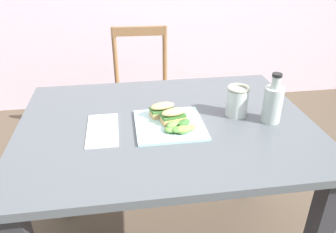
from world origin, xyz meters
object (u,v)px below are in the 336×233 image
at_px(dining_table, 166,149).
at_px(mason_jar_iced_tea, 237,102).
at_px(fork_on_napkin, 102,127).
at_px(chair_wooden_far, 142,94).
at_px(bottle_cold_brew, 272,105).
at_px(plate_lunch, 170,125).
at_px(sandwich_half_back, 162,109).
at_px(sandwich_half_front, 174,115).

xyz_separation_m(dining_table, mason_jar_iced_tea, (0.29, 0.02, 0.19)).
bearing_deg(mason_jar_iced_tea, fork_on_napkin, -176.84).
distance_m(chair_wooden_far, mason_jar_iced_tea, 1.03).
xyz_separation_m(chair_wooden_far, bottle_cold_brew, (0.44, -0.98, 0.36)).
xyz_separation_m(plate_lunch, bottle_cold_brew, (0.40, -0.02, 0.06)).
distance_m(sandwich_half_back, fork_on_napkin, 0.25).
distance_m(dining_table, fork_on_napkin, 0.29).
distance_m(sandwich_half_back, bottle_cold_brew, 0.43).
height_order(chair_wooden_far, mason_jar_iced_tea, chair_wooden_far).
xyz_separation_m(plate_lunch, fork_on_napkin, (-0.26, 0.02, 0.00)).
xyz_separation_m(chair_wooden_far, mason_jar_iced_tea, (0.32, -0.91, 0.35)).
bearing_deg(sandwich_half_back, bottle_cold_brew, -11.90).
height_order(chair_wooden_far, fork_on_napkin, chair_wooden_far).
distance_m(chair_wooden_far, fork_on_napkin, 1.01).
bearing_deg(chair_wooden_far, mason_jar_iced_tea, -70.45).
height_order(plate_lunch, sandwich_half_back, sandwich_half_back).
bearing_deg(plate_lunch, fork_on_napkin, 175.22).
bearing_deg(sandwich_half_front, mason_jar_iced_tea, 8.54).
distance_m(sandwich_half_front, sandwich_half_back, 0.07).
bearing_deg(mason_jar_iced_tea, chair_wooden_far, 109.55).
relative_size(chair_wooden_far, sandwich_half_back, 8.16).
height_order(chair_wooden_far, plate_lunch, chair_wooden_far).
bearing_deg(chair_wooden_far, bottle_cold_brew, -65.82).
xyz_separation_m(sandwich_half_front, bottle_cold_brew, (0.38, -0.03, 0.03)).
xyz_separation_m(fork_on_napkin, bottle_cold_brew, (0.66, -0.04, 0.06)).
bearing_deg(bottle_cold_brew, mason_jar_iced_tea, 149.04).
height_order(sandwich_half_back, mason_jar_iced_tea, mason_jar_iced_tea).
relative_size(dining_table, bottle_cold_brew, 5.78).
xyz_separation_m(bottle_cold_brew, mason_jar_iced_tea, (-0.12, 0.07, -0.01)).
relative_size(sandwich_half_front, fork_on_napkin, 0.57).
bearing_deg(dining_table, sandwich_half_front, -42.79).
distance_m(chair_wooden_far, plate_lunch, 1.01).
height_order(sandwich_half_front, sandwich_half_back, same).
height_order(dining_table, sandwich_half_front, sandwich_half_front).
bearing_deg(chair_wooden_far, sandwich_half_front, -86.51).
xyz_separation_m(fork_on_napkin, mason_jar_iced_tea, (0.54, 0.03, 0.05)).
bearing_deg(mason_jar_iced_tea, dining_table, -176.73).
distance_m(sandwich_half_front, mason_jar_iced_tea, 0.27).
height_order(dining_table, sandwich_half_back, sandwich_half_back).
relative_size(sandwich_half_front, sandwich_half_back, 1.00).
bearing_deg(fork_on_napkin, sandwich_half_back, 11.33).
distance_m(chair_wooden_far, sandwich_half_front, 1.01).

